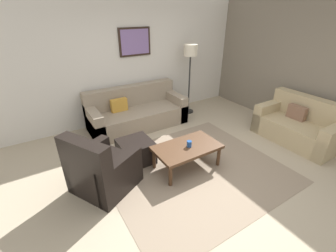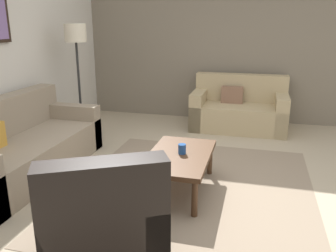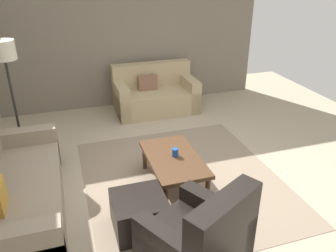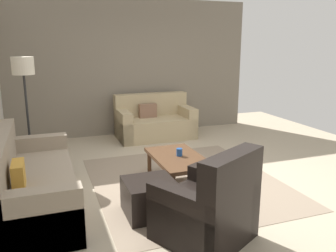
{
  "view_description": "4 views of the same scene",
  "coord_description": "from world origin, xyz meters",
  "px_view_note": "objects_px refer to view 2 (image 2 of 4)",
  "views": [
    {
      "loc": [
        -2.01,
        -2.39,
        2.42
      ],
      "look_at": [
        -0.27,
        0.4,
        0.73
      ],
      "focal_mm": 24.19,
      "sensor_mm": 36.0,
      "label": 1
    },
    {
      "loc": [
        -3.4,
        -0.61,
        1.74
      ],
      "look_at": [
        -0.05,
        0.27,
        0.7
      ],
      "focal_mm": 37.47,
      "sensor_mm": 36.0,
      "label": 2
    },
    {
      "loc": [
        -3.58,
        1.36,
        2.63
      ],
      "look_at": [
        0.12,
        0.16,
        0.77
      ],
      "focal_mm": 36.66,
      "sensor_mm": 36.0,
      "label": 3
    },
    {
      "loc": [
        -4.21,
        1.8,
        1.91
      ],
      "look_at": [
        -0.04,
        0.29,
        0.84
      ],
      "focal_mm": 37.06,
      "sensor_mm": 36.0,
      "label": 4
    }
  ],
  "objects_px": {
    "couch_loveseat": "(239,110)",
    "lamp_standing": "(76,45)",
    "coffee_table": "(179,159)",
    "couch_main": "(17,149)",
    "armchair_leather": "(104,235)",
    "cup": "(182,149)",
    "ottoman": "(99,194)"
  },
  "relations": [
    {
      "from": "lamp_standing",
      "to": "couch_loveseat",
      "type": "bearing_deg",
      "value": -65.4
    },
    {
      "from": "coffee_table",
      "to": "couch_main",
      "type": "bearing_deg",
      "value": 91.32
    },
    {
      "from": "armchair_leather",
      "to": "ottoman",
      "type": "distance_m",
      "value": 0.83
    },
    {
      "from": "ottoman",
      "to": "cup",
      "type": "height_order",
      "value": "cup"
    },
    {
      "from": "couch_loveseat",
      "to": "coffee_table",
      "type": "relative_size",
      "value": 1.4
    },
    {
      "from": "cup",
      "to": "armchair_leather",
      "type": "bearing_deg",
      "value": 170.25
    },
    {
      "from": "couch_main",
      "to": "armchair_leather",
      "type": "distance_m",
      "value": 2.19
    },
    {
      "from": "coffee_table",
      "to": "couch_loveseat",
      "type": "bearing_deg",
      "value": -10.37
    },
    {
      "from": "armchair_leather",
      "to": "coffee_table",
      "type": "relative_size",
      "value": 0.99
    },
    {
      "from": "coffee_table",
      "to": "lamp_standing",
      "type": "distance_m",
      "value": 2.6
    },
    {
      "from": "armchair_leather",
      "to": "coffee_table",
      "type": "distance_m",
      "value": 1.41
    },
    {
      "from": "coffee_table",
      "to": "lamp_standing",
      "type": "bearing_deg",
      "value": 52.91
    },
    {
      "from": "couch_loveseat",
      "to": "coffee_table",
      "type": "distance_m",
      "value": 2.56
    },
    {
      "from": "couch_loveseat",
      "to": "lamp_standing",
      "type": "bearing_deg",
      "value": 114.6
    },
    {
      "from": "coffee_table",
      "to": "cup",
      "type": "xyz_separation_m",
      "value": [
        0.02,
        -0.03,
        0.1
      ]
    },
    {
      "from": "ottoman",
      "to": "couch_loveseat",
      "type": "bearing_deg",
      "value": -18.61
    },
    {
      "from": "couch_loveseat",
      "to": "lamp_standing",
      "type": "distance_m",
      "value": 2.82
    },
    {
      "from": "coffee_table",
      "to": "cup",
      "type": "bearing_deg",
      "value": -49.4
    },
    {
      "from": "armchair_leather",
      "to": "cup",
      "type": "height_order",
      "value": "armchair_leather"
    },
    {
      "from": "couch_loveseat",
      "to": "armchair_leather",
      "type": "relative_size",
      "value": 1.42
    },
    {
      "from": "cup",
      "to": "lamp_standing",
      "type": "height_order",
      "value": "lamp_standing"
    },
    {
      "from": "couch_loveseat",
      "to": "armchair_leather",
      "type": "xyz_separation_m",
      "value": [
        -3.91,
        0.68,
        0.01
      ]
    },
    {
      "from": "coffee_table",
      "to": "ottoman",
      "type": "bearing_deg",
      "value": 137.4
    },
    {
      "from": "couch_main",
      "to": "armchair_leather",
      "type": "relative_size",
      "value": 2.01
    },
    {
      "from": "couch_main",
      "to": "lamp_standing",
      "type": "xyz_separation_m",
      "value": [
        1.48,
        -0.04,
        1.11
      ]
    },
    {
      "from": "coffee_table",
      "to": "armchair_leather",
      "type": "bearing_deg",
      "value": 171.13
    },
    {
      "from": "ottoman",
      "to": "lamp_standing",
      "type": "xyz_separation_m",
      "value": [
        2.1,
        1.29,
        1.21
      ]
    },
    {
      "from": "armchair_leather",
      "to": "coffee_table",
      "type": "bearing_deg",
      "value": -8.87
    },
    {
      "from": "couch_loveseat",
      "to": "ottoman",
      "type": "distance_m",
      "value": 3.36
    },
    {
      "from": "couch_loveseat",
      "to": "cup",
      "type": "relative_size",
      "value": 14.93
    },
    {
      "from": "armchair_leather",
      "to": "ottoman",
      "type": "xyz_separation_m",
      "value": [
        0.73,
        0.39,
        -0.11
      ]
    },
    {
      "from": "couch_main",
      "to": "coffee_table",
      "type": "distance_m",
      "value": 1.95
    }
  ]
}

